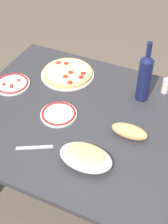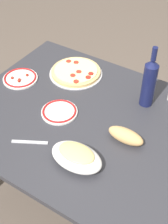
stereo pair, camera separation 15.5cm
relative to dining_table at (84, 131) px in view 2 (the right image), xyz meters
The scene contains 9 objects.
ground_plane 0.60m from the dining_table, ahead, with size 8.00×8.00×0.00m, color brown.
dining_table is the anchor object (origin of this frame).
pepperoni_pizza 0.39m from the dining_table, 50.10° to the right, with size 0.31×0.31×0.03m.
baked_pasta_dish 0.33m from the dining_table, 116.07° to the left, with size 0.24×0.15×0.08m.
wine_bottle 0.42m from the dining_table, 130.46° to the right, with size 0.07×0.07×0.34m.
side_plate_near 0.18m from the dining_table, 20.68° to the left, with size 0.19×0.19×0.02m.
side_plate_far 0.50m from the dining_table, ahead, with size 0.20×0.20×0.02m.
bread_loaf 0.29m from the dining_table, behind, with size 0.18×0.07×0.07m, color tan.
fork_right 0.33m from the dining_table, 67.25° to the left, with size 0.17×0.02×0.01m, color #B7B7BC.
Camera 2 is at (-0.61, 0.96, 1.80)m, focal length 49.88 mm.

